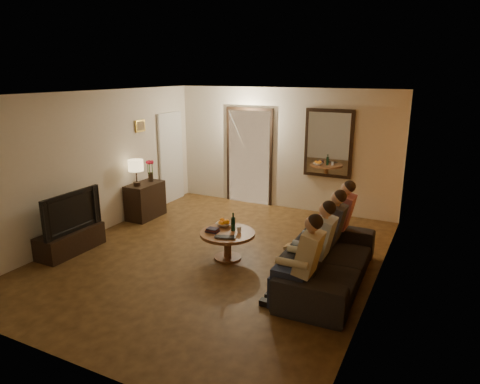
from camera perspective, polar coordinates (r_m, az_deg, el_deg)
The scene contains 33 objects.
floor at distance 7.10m, azimuth -3.28°, elevation -8.48°, with size 5.00×6.00×0.01m, color #3B260F.
ceiling at distance 6.49m, azimuth -3.65°, elevation 12.97°, with size 5.00×6.00×0.01m, color white.
back_wall at distance 9.34m, azimuth 5.78°, elevation 5.72°, with size 5.00×0.02×2.60m, color beige.
front_wall at distance 4.46m, azimuth -23.13°, elevation -6.72°, with size 5.00×0.02×2.60m, color beige.
left_wall at distance 8.19m, azimuth -18.85°, elevation 3.54°, with size 0.02×6.00×2.60m, color beige.
right_wall at distance 5.88m, azimuth 18.19°, elevation -0.95°, with size 0.02×6.00×2.60m, color beige.
orange_accent at distance 5.88m, azimuth 18.10°, elevation -0.93°, with size 0.01×6.00×2.60m, color orange.
kitchen_doorway at distance 9.67m, azimuth 1.25°, elevation 4.63°, with size 1.00×0.06×2.10m, color #FFE0A5.
door_trim at distance 9.66m, azimuth 1.22°, elevation 4.62°, with size 1.12×0.04×2.22m, color black.
fridge_glimpse at distance 9.60m, azimuth 2.61°, elevation 3.63°, with size 0.45×0.03×1.70m, color silver.
mirror_frame at distance 8.97m, azimuth 11.73°, elevation 6.36°, with size 1.00×0.05×1.40m, color black.
mirror_glass at distance 8.94m, azimuth 11.68°, elevation 6.33°, with size 0.86×0.02×1.26m, color white.
white_door at distance 9.93m, azimuth -9.18°, elevation 4.55°, with size 0.06×0.85×2.04m, color white.
framed_art at distance 9.03m, azimuth -13.17°, elevation 8.58°, with size 0.03×0.28×0.24m, color #B28C33.
art_canvas at distance 9.02m, azimuth -13.10°, elevation 8.57°, with size 0.01×0.22×0.18m, color brown.
dresser at distance 9.00m, azimuth -12.51°, elevation -1.11°, with size 0.45×0.81×0.72m, color black.
table_lamp at distance 8.67m, azimuth -13.66°, elevation 2.51°, with size 0.30×0.30×0.54m, color beige, non-canonical shape.
flower_vase at distance 9.02m, azimuth -11.86°, elevation 2.78°, with size 0.14×0.14×0.44m, color red, non-canonical shape.
tv_stand at distance 7.71m, azimuth -21.65°, elevation -6.08°, with size 0.45×1.14×0.38m, color black.
tv at distance 7.54m, azimuth -22.05°, elevation -2.38°, with size 0.15×1.16×0.67m, color black.
sofa at distance 6.24m, azimuth 11.86°, elevation -8.88°, with size 0.92×2.35×0.69m, color black.
person_a at distance 5.37m, azimuth 8.44°, elevation -9.89°, with size 0.60×0.40×1.20m, color tan, non-canonical shape.
person_b at distance 5.90m, azimuth 10.29°, elevation -7.57°, with size 0.60×0.40×1.20m, color tan, non-canonical shape.
person_c at distance 6.44m, azimuth 11.82°, elevation -5.64°, with size 0.60×0.40×1.20m, color tan, non-canonical shape.
person_d at distance 6.99m, azimuth 13.10°, elevation -4.00°, with size 0.60×0.40×1.20m, color tan, non-canonical shape.
dog at distance 6.68m, azimuth 8.00°, elevation -7.59°, with size 0.56×0.24×0.56m, color olive, non-canonical shape.
coffee_table at distance 6.92m, azimuth -1.66°, elevation -7.11°, with size 0.88×0.88×0.45m, color brown.
bowl at distance 7.08m, azimuth -2.12°, elevation -4.32°, with size 0.26×0.26×0.06m, color white.
oranges at distance 7.06m, azimuth -2.13°, elevation -3.80°, with size 0.20×0.20×0.08m, color orange, non-canonical shape.
wine_bottle at distance 6.84m, azimuth -0.92°, elevation -3.95°, with size 0.07×0.07×0.31m, color black, non-canonical shape.
wine_glass at distance 6.78m, azimuth -0.13°, elevation -5.08°, with size 0.06×0.06×0.10m, color silver.
book_stack at distance 6.84m, azimuth -3.71°, elevation -5.06°, with size 0.20×0.15×0.07m, color black, non-canonical shape.
laptop at distance 6.55m, azimuth -2.06°, elevation -6.19°, with size 0.33×0.21×0.03m, color black.
Camera 1 is at (3.24, -5.61, 2.90)m, focal length 32.00 mm.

